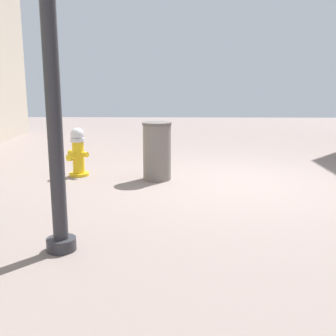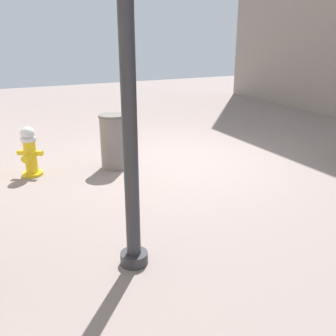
{
  "view_description": "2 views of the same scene",
  "coord_description": "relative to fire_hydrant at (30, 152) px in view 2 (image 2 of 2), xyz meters",
  "views": [
    {
      "loc": [
        0.96,
        6.32,
        1.59
      ],
      "look_at": [
        1.07,
        1.38,
        0.53
      ],
      "focal_mm": 43.97,
      "sensor_mm": 36.0,
      "label": 1
    },
    {
      "loc": [
        3.23,
        5.81,
        2.22
      ],
      "look_at": [
        1.01,
        1.33,
        0.44
      ],
      "focal_mm": 40.7,
      "sensor_mm": 36.0,
      "label": 2
    }
  ],
  "objects": [
    {
      "name": "trash_bin",
      "position": [
        -1.34,
        0.24,
        0.06
      ],
      "size": [
        0.48,
        0.48,
        0.93
      ],
      "color": "slate",
      "rests_on": "ground_plane"
    },
    {
      "name": "fire_hydrant",
      "position": [
        0.0,
        0.0,
        0.0
      ],
      "size": [
        0.4,
        0.39,
        0.82
      ],
      "color": "gold",
      "rests_on": "ground_plane"
    },
    {
      "name": "ground_plane",
      "position": [
        -2.63,
        0.45,
        -0.41
      ],
      "size": [
        23.4,
        23.4,
        0.0
      ],
      "primitive_type": "plane",
      "color": "gray"
    }
  ]
}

